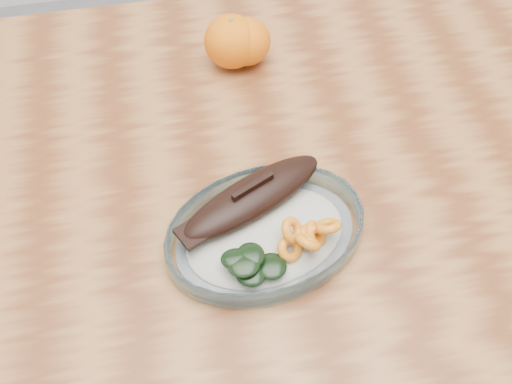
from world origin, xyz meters
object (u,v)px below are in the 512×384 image
(plated_meal, at_px, (265,230))
(orange_right, at_px, (246,42))
(orange_left, at_px, (232,41))
(dining_table, at_px, (277,212))

(plated_meal, relative_size, orange_right, 7.23)
(orange_left, bearing_deg, dining_table, -83.49)
(plated_meal, bearing_deg, orange_right, 71.39)
(dining_table, bearing_deg, plated_meal, -111.16)
(plated_meal, relative_size, orange_left, 6.50)
(dining_table, height_order, orange_right, orange_right)
(dining_table, bearing_deg, orange_left, 96.51)
(orange_left, xyz_separation_m, orange_right, (0.02, 0.00, -0.00))
(dining_table, height_order, plated_meal, plated_meal)
(plated_meal, bearing_deg, orange_left, 75.16)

